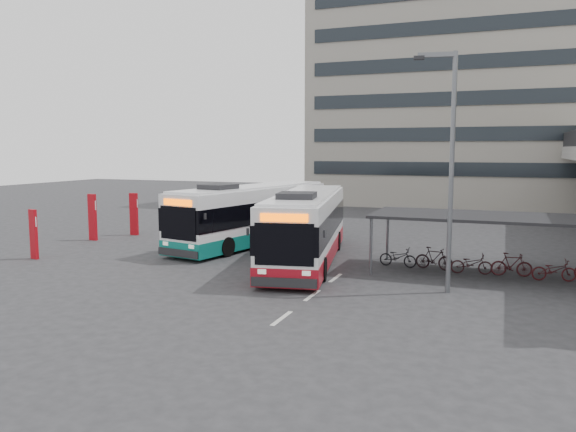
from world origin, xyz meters
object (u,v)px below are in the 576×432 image
(bus_teal, at_px, (252,215))
(pedestrian, at_px, (173,234))
(bus_main, at_px, (306,228))
(lamp_post, at_px, (449,158))

(bus_teal, distance_m, pedestrian, 4.68)
(bus_main, relative_size, bus_teal, 1.00)
(bus_main, bearing_deg, pedestrian, 167.85)
(lamp_post, bearing_deg, bus_teal, 137.84)
(lamp_post, bearing_deg, bus_main, 142.90)
(bus_main, height_order, lamp_post, lamp_post)
(bus_teal, relative_size, pedestrian, 6.59)
(bus_teal, xyz_separation_m, lamp_post, (11.22, -7.25, 3.37))
(bus_teal, relative_size, lamp_post, 1.39)
(bus_main, distance_m, pedestrian, 7.44)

